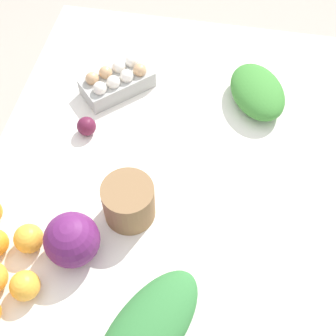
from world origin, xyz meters
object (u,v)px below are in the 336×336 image
at_px(orange_2, 25,286).
at_px(orange_6, 29,238).
at_px(greens_bunch_dandelion, 148,330).
at_px(greens_bunch_scallion, 257,92).
at_px(paper_bag, 129,202).
at_px(beet_root, 86,126).
at_px(cabbage_purple, 72,240).
at_px(egg_carton, 117,81).

distance_m(orange_2, orange_6, 0.13).
relative_size(greens_bunch_dandelion, greens_bunch_scallion, 1.42).
distance_m(paper_bag, orange_6, 0.28).
height_order(beet_root, orange_6, orange_6).
bearing_deg(cabbage_purple, orange_6, -88.69).
bearing_deg(egg_carton, beet_root, 31.92).
relative_size(cabbage_purple, greens_bunch_dandelion, 0.42).
relative_size(egg_carton, orange_2, 3.24).
relative_size(egg_carton, orange_6, 3.14).
bearing_deg(paper_bag, orange_6, -59.04).
distance_m(greens_bunch_scallion, orange_2, 0.91).
height_order(paper_bag, beet_root, paper_bag).
relative_size(greens_bunch_scallion, orange_6, 3.10).
xyz_separation_m(egg_carton, greens_bunch_scallion, (-0.03, 0.46, 0.00)).
height_order(cabbage_purple, greens_bunch_scallion, cabbage_purple).
bearing_deg(cabbage_purple, greens_bunch_dandelion, 52.56).
bearing_deg(greens_bunch_dandelion, beet_root, -151.40).
relative_size(egg_carton, greens_bunch_scallion, 1.01).
height_order(paper_bag, orange_2, paper_bag).
distance_m(cabbage_purple, orange_2, 0.16).
bearing_deg(orange_6, paper_bag, 120.96).
bearing_deg(beet_root, greens_bunch_dandelion, 28.60).
distance_m(egg_carton, paper_bag, 0.47).
height_order(cabbage_purple, paper_bag, cabbage_purple).
bearing_deg(paper_bag, cabbage_purple, -39.45).
distance_m(greens_bunch_scallion, beet_root, 0.56).
xyz_separation_m(greens_bunch_scallion, beet_root, (0.23, -0.51, -0.02)).
bearing_deg(greens_bunch_dandelion, paper_bag, -159.74).
relative_size(greens_bunch_dandelion, orange_2, 4.53).
distance_m(cabbage_purple, greens_bunch_scallion, 0.76).
bearing_deg(orange_2, beet_root, 179.19).
relative_size(egg_carton, beet_root, 4.14).
distance_m(egg_carton, greens_bunch_dandelion, 0.81).
distance_m(cabbage_purple, paper_bag, 0.18).
height_order(egg_carton, greens_bunch_dandelion, egg_carton).
xyz_separation_m(paper_bag, orange_6, (0.14, -0.24, -0.02)).
xyz_separation_m(egg_carton, paper_bag, (0.45, 0.15, 0.02)).
bearing_deg(greens_bunch_dandelion, greens_bunch_scallion, 166.24).
xyz_separation_m(greens_bunch_dandelion, greens_bunch_scallion, (-0.80, 0.20, 0.00)).
xyz_separation_m(paper_bag, beet_root, (-0.26, -0.20, -0.03)).
xyz_separation_m(cabbage_purple, egg_carton, (-0.59, -0.03, -0.03)).
relative_size(paper_bag, greens_bunch_scallion, 0.58).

